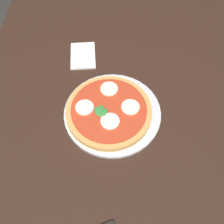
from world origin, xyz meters
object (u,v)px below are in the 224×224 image
napkin (83,56)px  pizza (109,111)px  serving_tray (112,113)px  dining_table (111,154)px

napkin → pizza: bearing=-156.5°
serving_tray → napkin: bearing=25.6°
serving_tray → napkin: 0.27m
pizza → serving_tray: bearing=-72.0°
serving_tray → pizza: bearing=108.0°
serving_tray → pizza: size_ratio=1.14×
serving_tray → napkin: size_ratio=2.37×
dining_table → pizza: pizza is taller
dining_table → serving_tray: (0.10, 0.00, 0.09)m
pizza → napkin: size_ratio=2.07×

